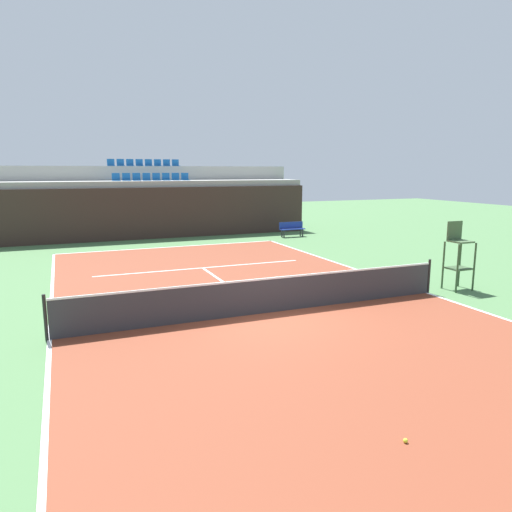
% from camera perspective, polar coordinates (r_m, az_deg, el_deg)
% --- Properties ---
extents(ground_plane, '(80.00, 80.00, 0.00)m').
position_cam_1_polar(ground_plane, '(12.87, 1.49, -6.89)').
color(ground_plane, '#477042').
extents(court_surface, '(11.00, 24.00, 0.01)m').
position_cam_1_polar(court_surface, '(12.87, 1.49, -6.87)').
color(court_surface, brown).
rests_on(court_surface, ground_plane).
extents(baseline_far, '(11.00, 0.10, 0.00)m').
position_cam_1_polar(baseline_far, '(24.02, -10.16, 1.08)').
color(baseline_far, white).
rests_on(baseline_far, court_surface).
extents(sideline_left, '(0.10, 24.00, 0.00)m').
position_cam_1_polar(sideline_left, '(11.86, -23.68, -9.26)').
color(sideline_left, white).
rests_on(sideline_left, court_surface).
extents(sideline_right, '(0.10, 24.00, 0.00)m').
position_cam_1_polar(sideline_right, '(15.81, 19.91, -4.20)').
color(sideline_right, white).
rests_on(sideline_right, court_surface).
extents(service_line_far, '(8.26, 0.10, 0.00)m').
position_cam_1_polar(service_line_far, '(18.72, -6.49, -1.44)').
color(service_line_far, white).
rests_on(service_line_far, court_surface).
extents(centre_service_line, '(0.10, 6.40, 0.00)m').
position_cam_1_polar(centre_service_line, '(15.74, -3.25, -3.65)').
color(centre_service_line, white).
rests_on(centre_service_line, court_surface).
extents(back_wall, '(18.13, 0.30, 2.86)m').
position_cam_1_polar(back_wall, '(27.13, -11.80, 5.10)').
color(back_wall, '#33231E').
rests_on(back_wall, ground_plane).
extents(stands_tier_lower, '(18.13, 2.40, 3.21)m').
position_cam_1_polar(stands_tier_lower, '(28.44, -12.33, 5.66)').
color(stands_tier_lower, '#9E9E99').
rests_on(stands_tier_lower, ground_plane).
extents(stands_tier_upper, '(18.13, 2.40, 4.04)m').
position_cam_1_polar(stands_tier_upper, '(30.77, -13.17, 6.75)').
color(stands_tier_upper, '#9E9E99').
rests_on(stands_tier_upper, ground_plane).
extents(seating_row_lower, '(4.44, 0.44, 0.44)m').
position_cam_1_polar(seating_row_lower, '(28.45, -12.50, 9.15)').
color(seating_row_lower, '#145193').
rests_on(seating_row_lower, stands_tier_lower).
extents(seating_row_upper, '(4.44, 0.44, 0.44)m').
position_cam_1_polar(seating_row_upper, '(30.81, -13.37, 10.74)').
color(seating_row_upper, '#145193').
rests_on(seating_row_upper, stands_tier_upper).
extents(tennis_net, '(11.08, 0.08, 1.07)m').
position_cam_1_polar(tennis_net, '(12.73, 1.50, -4.71)').
color(tennis_net, black).
rests_on(tennis_net, court_surface).
extents(umpire_chair, '(0.76, 0.66, 2.20)m').
position_cam_1_polar(umpire_chair, '(16.47, 23.25, 0.32)').
color(umpire_chair, '#334C2D').
rests_on(umpire_chair, ground_plane).
extents(player_bench, '(1.50, 0.40, 0.85)m').
position_cam_1_polar(player_bench, '(27.39, 4.36, 3.39)').
color(player_bench, navy).
rests_on(player_bench, ground_plane).
extents(tennis_ball_0, '(0.07, 0.07, 0.07)m').
position_cam_1_polar(tennis_ball_0, '(7.48, 17.62, -20.50)').
color(tennis_ball_0, '#CCE033').
rests_on(tennis_ball_0, court_surface).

